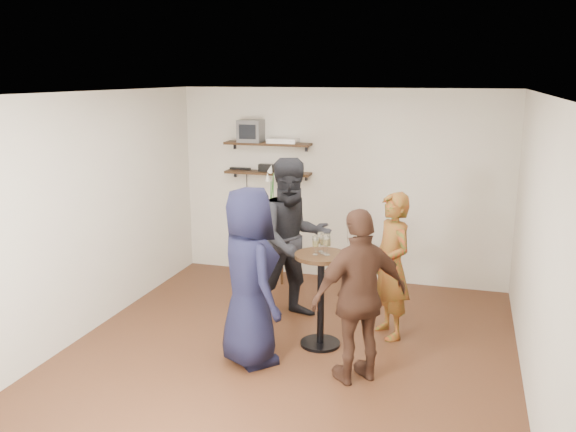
# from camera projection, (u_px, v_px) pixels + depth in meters

# --- Properties ---
(room) EXTENTS (4.58, 5.08, 2.68)m
(room) POSITION_uv_depth(u_px,v_px,m) (288.00, 230.00, 5.91)
(room) COLOR #432215
(room) RESTS_ON ground
(shelf_upper) EXTENTS (1.20, 0.25, 0.04)m
(shelf_upper) POSITION_uv_depth(u_px,v_px,m) (268.00, 144.00, 8.28)
(shelf_upper) COLOR black
(shelf_upper) RESTS_ON room
(shelf_lower) EXTENTS (1.20, 0.25, 0.04)m
(shelf_lower) POSITION_uv_depth(u_px,v_px,m) (268.00, 173.00, 8.37)
(shelf_lower) COLOR black
(shelf_lower) RESTS_ON room
(crt_monitor) EXTENTS (0.32, 0.30, 0.30)m
(crt_monitor) POSITION_uv_depth(u_px,v_px,m) (251.00, 131.00, 8.31)
(crt_monitor) COLOR #59595B
(crt_monitor) RESTS_ON shelf_upper
(dvd_deck) EXTENTS (0.40, 0.24, 0.06)m
(dvd_deck) POSITION_uv_depth(u_px,v_px,m) (283.00, 141.00, 8.21)
(dvd_deck) COLOR silver
(dvd_deck) RESTS_ON shelf_upper
(radio) EXTENTS (0.22, 0.10, 0.10)m
(radio) POSITION_uv_depth(u_px,v_px,m) (267.00, 168.00, 8.36)
(radio) COLOR black
(radio) RESTS_ON shelf_lower
(power_strip) EXTENTS (0.30, 0.05, 0.03)m
(power_strip) POSITION_uv_depth(u_px,v_px,m) (240.00, 169.00, 8.53)
(power_strip) COLOR black
(power_strip) RESTS_ON shelf_lower
(side_table) EXTENTS (0.52, 0.52, 0.61)m
(side_table) POSITION_uv_depth(u_px,v_px,m) (272.00, 243.00, 8.38)
(side_table) COLOR black
(side_table) RESTS_ON room
(vase_lilies) EXTENTS (0.20, 0.20, 1.00)m
(vase_lilies) POSITION_uv_depth(u_px,v_px,m) (272.00, 213.00, 8.29)
(vase_lilies) COLOR white
(vase_lilies) RESTS_ON side_table
(drinks_table) EXTENTS (0.54, 0.54, 0.99)m
(drinks_table) POSITION_uv_depth(u_px,v_px,m) (321.00, 287.00, 6.25)
(drinks_table) COLOR black
(drinks_table) RESTS_ON room
(wine_glass_fl) EXTENTS (0.07, 0.07, 0.20)m
(wine_glass_fl) POSITION_uv_depth(u_px,v_px,m) (315.00, 242.00, 6.12)
(wine_glass_fl) COLOR silver
(wine_glass_fl) RESTS_ON drinks_table
(wine_glass_fr) EXTENTS (0.07, 0.07, 0.21)m
(wine_glass_fr) POSITION_uv_depth(u_px,v_px,m) (327.00, 241.00, 6.10)
(wine_glass_fr) COLOR silver
(wine_glass_fr) RESTS_ON drinks_table
(wine_glass_bl) EXTENTS (0.07, 0.07, 0.20)m
(wine_glass_bl) POSITION_uv_depth(u_px,v_px,m) (321.00, 239.00, 6.22)
(wine_glass_bl) COLOR silver
(wine_glass_bl) RESTS_ON drinks_table
(wine_glass_br) EXTENTS (0.07, 0.07, 0.20)m
(wine_glass_br) POSITION_uv_depth(u_px,v_px,m) (323.00, 241.00, 6.16)
(wine_glass_br) COLOR silver
(wine_glass_br) RESTS_ON drinks_table
(person_plaid) EXTENTS (0.64, 0.69, 1.58)m
(person_plaid) POSITION_uv_depth(u_px,v_px,m) (392.00, 266.00, 6.46)
(person_plaid) COLOR red
(person_plaid) RESTS_ON room
(person_dark) EXTENTS (1.15, 1.11, 1.87)m
(person_dark) POSITION_uv_depth(u_px,v_px,m) (293.00, 240.00, 6.91)
(person_dark) COLOR black
(person_dark) RESTS_ON room
(person_navy) EXTENTS (0.99, 1.00, 1.75)m
(person_navy) POSITION_uv_depth(u_px,v_px,m) (249.00, 277.00, 5.84)
(person_navy) COLOR black
(person_navy) RESTS_ON room
(person_brown) EXTENTS (0.99, 0.91, 1.62)m
(person_brown) POSITION_uv_depth(u_px,v_px,m) (360.00, 297.00, 5.49)
(person_brown) COLOR #43281C
(person_brown) RESTS_ON room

